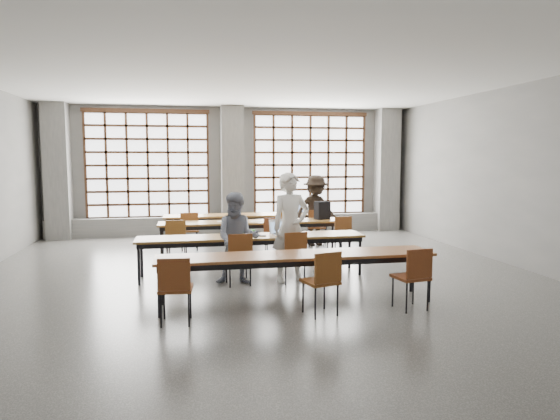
# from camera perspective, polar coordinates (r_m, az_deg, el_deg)

# --- Properties ---
(floor) EXTENTS (11.00, 11.00, 0.00)m
(floor) POSITION_cam_1_polar(r_m,az_deg,el_deg) (8.83, -2.13, -7.80)
(floor) COLOR #474745
(floor) RESTS_ON ground
(ceiling) EXTENTS (11.00, 11.00, 0.00)m
(ceiling) POSITION_cam_1_polar(r_m,az_deg,el_deg) (8.69, -2.23, 15.23)
(ceiling) COLOR silver
(ceiling) RESTS_ON floor
(wall_back) EXTENTS (10.00, 0.00, 10.00)m
(wall_back) POSITION_cam_1_polar(r_m,az_deg,el_deg) (14.04, -5.59, 4.52)
(wall_back) COLOR #5A5A58
(wall_back) RESTS_ON floor
(wall_front) EXTENTS (10.00, 0.00, 10.00)m
(wall_front) POSITION_cam_1_polar(r_m,az_deg,el_deg) (3.27, 12.59, -0.40)
(wall_front) COLOR #5A5A58
(wall_front) RESTS_ON floor
(wall_right) EXTENTS (0.00, 11.00, 11.00)m
(wall_right) POSITION_cam_1_polar(r_m,az_deg,el_deg) (10.56, 25.77, 3.47)
(wall_right) COLOR #5A5A58
(wall_right) RESTS_ON floor
(column_left) EXTENTS (0.60, 0.55, 3.50)m
(column_left) POSITION_cam_1_polar(r_m,az_deg,el_deg) (14.07, -24.09, 4.03)
(column_left) COLOR #575755
(column_left) RESTS_ON floor
(column_mid) EXTENTS (0.60, 0.55, 3.50)m
(column_mid) POSITION_cam_1_polar(r_m,az_deg,el_deg) (13.76, -5.48, 4.49)
(column_mid) COLOR #575755
(column_mid) RESTS_ON floor
(column_right) EXTENTS (0.60, 0.55, 3.50)m
(column_right) POSITION_cam_1_polar(r_m,az_deg,el_deg) (14.88, 12.10, 4.50)
(column_right) COLOR #575755
(column_right) RESTS_ON floor
(window_left) EXTENTS (3.32, 0.12, 3.00)m
(window_left) POSITION_cam_1_polar(r_m,az_deg,el_deg) (13.93, -14.85, 4.95)
(window_left) COLOR white
(window_left) RESTS_ON wall_back
(window_right) EXTENTS (3.32, 0.12, 3.00)m
(window_right) POSITION_cam_1_polar(r_m,az_deg,el_deg) (14.34, 3.46, 5.17)
(window_right) COLOR white
(window_right) RESTS_ON wall_back
(sill_ledge) EXTENTS (9.80, 0.35, 0.50)m
(sill_ledge) POSITION_cam_1_polar(r_m,az_deg,el_deg) (13.96, -5.45, -1.67)
(sill_ledge) COLOR #575755
(sill_ledge) RESTS_ON floor
(desk_row_a) EXTENTS (4.00, 0.70, 0.73)m
(desk_row_a) POSITION_cam_1_polar(r_m,az_deg,el_deg) (12.21, -3.80, -0.79)
(desk_row_a) COLOR brown
(desk_row_a) RESTS_ON floor
(desk_row_b) EXTENTS (4.00, 0.70, 0.73)m
(desk_row_b) POSITION_cam_1_polar(r_m,az_deg,el_deg) (10.89, -3.23, -1.62)
(desk_row_b) COLOR brown
(desk_row_b) RESTS_ON floor
(desk_row_c) EXTENTS (4.00, 0.70, 0.73)m
(desk_row_c) POSITION_cam_1_polar(r_m,az_deg,el_deg) (8.87, -3.26, -3.36)
(desk_row_c) COLOR brown
(desk_row_c) RESTS_ON floor
(desk_row_d) EXTENTS (4.00, 0.70, 0.73)m
(desk_row_d) POSITION_cam_1_polar(r_m,az_deg,el_deg) (7.21, 1.92, -5.54)
(desk_row_d) COLOR brown
(desk_row_d) RESTS_ON floor
(chair_back_left) EXTENTS (0.43, 0.44, 0.88)m
(chair_back_left) POSITION_cam_1_polar(r_m,az_deg,el_deg) (11.51, -10.33, -1.93)
(chair_back_left) COLOR brown
(chair_back_left) RESTS_ON floor
(chair_back_mid) EXTENTS (0.52, 0.52, 0.88)m
(chair_back_mid) POSITION_cam_1_polar(r_m,az_deg,el_deg) (11.74, 0.57, -1.68)
(chair_back_mid) COLOR brown
(chair_back_mid) RESTS_ON floor
(chair_back_right) EXTENTS (0.48, 0.48, 0.88)m
(chair_back_right) POSITION_cam_1_polar(r_m,az_deg,el_deg) (11.92, 4.19, -1.59)
(chair_back_right) COLOR brown
(chair_back_right) RESTS_ON floor
(chair_mid_left) EXTENTS (0.46, 0.46, 0.88)m
(chair_mid_left) POSITION_cam_1_polar(r_m,az_deg,el_deg) (10.19, -11.76, -2.99)
(chair_mid_left) COLOR brown
(chair_mid_left) RESTS_ON floor
(chair_mid_centre) EXTENTS (0.52, 0.52, 0.88)m
(chair_mid_centre) POSITION_cam_1_polar(r_m,az_deg,el_deg) (10.35, -0.69, -2.72)
(chair_mid_centre) COLOR #672E14
(chair_mid_centre) RESTS_ON floor
(chair_mid_right) EXTENTS (0.49, 0.50, 0.88)m
(chair_mid_right) POSITION_cam_1_polar(r_m,az_deg,el_deg) (10.69, 6.92, -2.48)
(chair_mid_right) COLOR maroon
(chair_mid_right) RESTS_ON floor
(chair_front_left) EXTENTS (0.45, 0.46, 0.88)m
(chair_front_left) POSITION_cam_1_polar(r_m,az_deg,el_deg) (8.25, -4.70, -4.99)
(chair_front_left) COLOR brown
(chair_front_left) RESTS_ON floor
(chair_front_right) EXTENTS (0.49, 0.50, 0.88)m
(chair_front_right) POSITION_cam_1_polar(r_m,az_deg,el_deg) (8.39, 1.50, -4.78)
(chair_front_right) COLOR brown
(chair_front_right) RESTS_ON floor
(chair_near_left) EXTENTS (0.45, 0.46, 0.88)m
(chair_near_left) POSITION_cam_1_polar(r_m,az_deg,el_deg) (6.45, -11.90, -8.21)
(chair_near_left) COLOR maroon
(chair_near_left) RESTS_ON floor
(chair_near_mid) EXTENTS (0.51, 0.52, 0.88)m
(chair_near_mid) POSITION_cam_1_polar(r_m,az_deg,el_deg) (6.70, 4.97, -7.58)
(chair_near_mid) COLOR brown
(chair_near_mid) RESTS_ON floor
(chair_near_right) EXTENTS (0.48, 0.48, 0.88)m
(chair_near_right) POSITION_cam_1_polar(r_m,az_deg,el_deg) (7.15, 15.06, -6.89)
(chair_near_right) COLOR maroon
(chair_near_right) RESTS_ON floor
(student_male) EXTENTS (0.76, 0.58, 1.86)m
(student_male) POSITION_cam_1_polar(r_m,az_deg,el_deg) (8.45, 1.22, -2.01)
(student_male) COLOR white
(student_male) RESTS_ON floor
(student_female) EXTENTS (0.82, 0.69, 1.54)m
(student_female) POSITION_cam_1_polar(r_m,az_deg,el_deg) (8.33, -4.85, -3.27)
(student_female) COLOR navy
(student_female) RESTS_ON floor
(student_back) EXTENTS (1.17, 0.77, 1.69)m
(student_back) POSITION_cam_1_polar(r_m,az_deg,el_deg) (12.00, 4.09, -0.05)
(student_back) COLOR black
(student_back) RESTS_ON floor
(laptop_front) EXTENTS (0.42, 0.37, 0.26)m
(laptop_front) POSITION_cam_1_polar(r_m,az_deg,el_deg) (9.04, 0.03, -2.36)
(laptop_front) COLOR #BCBCC2
(laptop_front) RESTS_ON desk_row_c
(laptop_back) EXTENTS (0.43, 0.39, 0.26)m
(laptop_back) POSITION_cam_1_polar(r_m,az_deg,el_deg) (12.53, 2.20, -0.03)
(laptop_back) COLOR #ACACB0
(laptop_back) RESTS_ON desk_row_a
(mouse) EXTENTS (0.10, 0.07, 0.04)m
(mouse) POSITION_cam_1_polar(r_m,az_deg,el_deg) (9.01, 2.76, -2.67)
(mouse) COLOR white
(mouse) RESTS_ON desk_row_c
(green_box) EXTENTS (0.26, 0.12, 0.09)m
(green_box) POSITION_cam_1_polar(r_m,az_deg,el_deg) (8.93, -3.65, -2.59)
(green_box) COLOR #2F812A
(green_box) RESTS_ON desk_row_c
(phone) EXTENTS (0.14, 0.08, 0.01)m
(phone) POSITION_cam_1_polar(r_m,az_deg,el_deg) (8.79, -2.01, -2.96)
(phone) COLOR black
(phone) RESTS_ON desk_row_c
(paper_sheet_a) EXTENTS (0.32, 0.25, 0.00)m
(paper_sheet_a) POSITION_cam_1_polar(r_m,az_deg,el_deg) (10.87, -6.41, -1.31)
(paper_sheet_a) COLOR silver
(paper_sheet_a) RESTS_ON desk_row_b
(paper_sheet_b) EXTENTS (0.32, 0.25, 0.00)m
(paper_sheet_b) POSITION_cam_1_polar(r_m,az_deg,el_deg) (10.79, -4.78, -1.34)
(paper_sheet_b) COLOR silver
(paper_sheet_b) RESTS_ON desk_row_b
(paper_sheet_c) EXTENTS (0.33, 0.26, 0.00)m
(paper_sheet_c) POSITION_cam_1_polar(r_m,az_deg,el_deg) (10.89, -2.71, -1.26)
(paper_sheet_c) COLOR white
(paper_sheet_c) RESTS_ON desk_row_b
(backpack) EXTENTS (0.37, 0.29, 0.40)m
(backpack) POSITION_cam_1_polar(r_m,az_deg,el_deg) (11.23, 4.84, -0.03)
(backpack) COLOR black
(backpack) RESTS_ON desk_row_b
(plastic_bag) EXTENTS (0.30, 0.26, 0.29)m
(plastic_bag) POSITION_cam_1_polar(r_m,az_deg,el_deg) (12.38, 0.30, 0.28)
(plastic_bag) COLOR white
(plastic_bag) RESTS_ON desk_row_a
(red_pouch) EXTENTS (0.21, 0.10, 0.06)m
(red_pouch) POSITION_cam_1_polar(r_m,az_deg,el_deg) (6.54, -11.83, -8.35)
(red_pouch) COLOR maroon
(red_pouch) RESTS_ON chair_near_left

